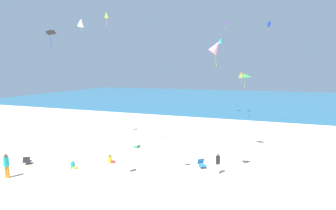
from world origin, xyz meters
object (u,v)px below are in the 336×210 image
Objects in this scene: cooler_box at (137,146)px; person_1 at (218,162)px; kite_teal at (221,41)px; kite_pink at (216,47)px; kite_orange at (242,74)px; person_4 at (110,160)px; kite_black at (50,32)px; beach_chair_mid_beach at (202,163)px; beach_chair_far_right at (27,161)px; kite_lime at (106,15)px; kite_blue at (269,24)px; person_0 at (73,165)px; kite_white at (81,23)px; kite_purple at (226,23)px; person_3 at (6,164)px; kite_green at (245,76)px.

person_1 reaches higher than cooler_box.
kite_pink is (2.46, -24.27, -3.51)m from kite_teal.
kite_orange is 6.88m from kite_teal.
person_4 is 10.28m from kite_black.
beach_chair_mid_beach is 1.10× the size of beach_chair_far_right.
kite_orange is at bearing 53.88° from person_4.
kite_orange is 26.63m from kite_lime.
beach_chair_mid_beach is at bearing -107.49° from kite_blue.
kite_blue is at bearing 62.85° from person_0.
kite_white reaches higher than kite_orange.
beach_chair_far_right is 1.15× the size of person_0.
kite_teal is at bearing -56.27° from beach_chair_far_right.
kite_purple is (-0.04, 16.42, 13.37)m from beach_chair_mid_beach.
person_3 is 31.13m from kite_blue.
person_0 reaches higher than cooler_box.
person_0 is at bearing 120.71° from kite_black.
person_4 is 0.43× the size of kite_teal.
kite_green is (14.86, 11.27, 5.84)m from person_3.
kite_black is 8.38m from kite_lime.
cooler_box is at bearing -164.47° from kite_green.
kite_white is 0.99× the size of kite_blue.
beach_chair_far_right is 0.61× the size of kite_blue.
person_0 is 31.19m from kite_orange.
kite_green is at bearing 49.80° from kite_black.
person_0 is 10.64m from person_1.
person_4 is 13.53m from kite_green.
person_1 reaches higher than beach_chair_mid_beach.
kite_blue is (3.28, -8.43, 6.47)m from kite_orange.
kite_lime is at bearing -108.90° from kite_teal.
beach_chair_far_right is 0.61× the size of kite_white.
kite_teal reaches higher than kite_orange.
kite_orange is at bearing -131.84° from person_1.
kite_teal reaches higher than kite_black.
kite_black reaches higher than person_1.
kite_blue reaches higher than kite_pink.
kite_lime is at bearing -26.46° from kite_white.
person_3 is at bearing 174.96° from kite_black.
kite_black is (-8.19, -4.79, 0.59)m from kite_pink.
beach_chair_mid_beach is 7.21m from cooler_box.
kite_black reaches higher than kite_pink.
kite_lime is at bearing 104.00° from person_4.
kite_orange is at bearing 54.82° from kite_white.
kite_purple is at bearing -125.91° from person_1.
kite_green is at bearing 116.12° from beach_chair_mid_beach.
kite_black reaches higher than person_0.
kite_white is (-13.23, 3.56, 11.79)m from beach_chair_mid_beach.
person_4 is 25.49m from kite_blue.
kite_purple reaches higher than beach_chair_far_right.
kite_blue is (18.49, 13.15, 1.15)m from kite_white.
person_3 reaches higher than cooler_box.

